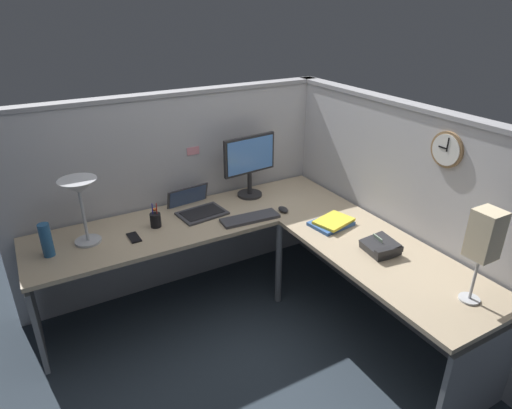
# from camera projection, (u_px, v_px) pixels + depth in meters

# --- Properties ---
(ground_plane) EXTENTS (6.80, 6.80, 0.00)m
(ground_plane) POSITION_uv_depth(u_px,v_px,m) (271.00, 318.00, 3.33)
(ground_plane) COLOR #2D3842
(cubicle_wall_back) EXTENTS (2.57, 0.12, 1.58)m
(cubicle_wall_back) POSITION_uv_depth(u_px,v_px,m) (177.00, 191.00, 3.51)
(cubicle_wall_back) COLOR #B2B2B7
(cubicle_wall_back) RESTS_ON ground
(cubicle_wall_right) EXTENTS (0.12, 2.37, 1.58)m
(cubicle_wall_right) POSITION_uv_depth(u_px,v_px,m) (395.00, 213.00, 3.17)
(cubicle_wall_right) COLOR #B2B2B7
(cubicle_wall_right) RESTS_ON ground
(desk) EXTENTS (2.35, 2.15, 0.73)m
(desk) POSITION_uv_depth(u_px,v_px,m) (258.00, 255.00, 2.96)
(desk) COLOR tan
(desk) RESTS_ON ground
(monitor) EXTENTS (0.46, 0.20, 0.50)m
(monitor) POSITION_uv_depth(u_px,v_px,m) (250.00, 162.00, 3.47)
(monitor) COLOR #232326
(monitor) RESTS_ON desk
(laptop) EXTENTS (0.38, 0.42, 0.22)m
(laptop) POSITION_uv_depth(u_px,v_px,m) (196.00, 207.00, 3.34)
(laptop) COLOR #38383D
(laptop) RESTS_ON desk
(keyboard) EXTENTS (0.44, 0.17, 0.02)m
(keyboard) POSITION_uv_depth(u_px,v_px,m) (250.00, 218.00, 3.20)
(keyboard) COLOR #38383D
(keyboard) RESTS_ON desk
(computer_mouse) EXTENTS (0.06, 0.10, 0.03)m
(computer_mouse) POSITION_uv_depth(u_px,v_px,m) (283.00, 209.00, 3.32)
(computer_mouse) COLOR #232326
(computer_mouse) RESTS_ON desk
(desk_lamp_dome) EXTENTS (0.24, 0.24, 0.44)m
(desk_lamp_dome) POSITION_uv_depth(u_px,v_px,m) (79.00, 192.00, 2.76)
(desk_lamp_dome) COLOR #B7BABF
(desk_lamp_dome) RESTS_ON desk
(pen_cup) EXTENTS (0.08, 0.08, 0.18)m
(pen_cup) POSITION_uv_depth(u_px,v_px,m) (156.00, 220.00, 3.09)
(pen_cup) COLOR black
(pen_cup) RESTS_ON desk
(cell_phone) EXTENTS (0.07, 0.15, 0.01)m
(cell_phone) POSITION_uv_depth(u_px,v_px,m) (134.00, 237.00, 2.96)
(cell_phone) COLOR black
(cell_phone) RESTS_ON desk
(thermos_flask) EXTENTS (0.07, 0.07, 0.22)m
(thermos_flask) POSITION_uv_depth(u_px,v_px,m) (46.00, 240.00, 2.72)
(thermos_flask) COLOR #26598C
(thermos_flask) RESTS_ON desk
(office_phone) EXTENTS (0.21, 0.23, 0.11)m
(office_phone) POSITION_uv_depth(u_px,v_px,m) (381.00, 247.00, 2.78)
(office_phone) COLOR #232326
(office_phone) RESTS_ON desk
(book_stack) EXTENTS (0.32, 0.26, 0.04)m
(book_stack) POSITION_uv_depth(u_px,v_px,m) (332.00, 223.00, 3.12)
(book_stack) COLOR #335999
(book_stack) RESTS_ON desk
(desk_lamp_paper) EXTENTS (0.13, 0.13, 0.53)m
(desk_lamp_paper) POSITION_uv_depth(u_px,v_px,m) (485.00, 237.00, 2.19)
(desk_lamp_paper) COLOR #B7BABF
(desk_lamp_paper) RESTS_ON desk
(wall_clock) EXTENTS (0.04, 0.22, 0.22)m
(wall_clock) POSITION_uv_depth(u_px,v_px,m) (447.00, 150.00, 2.61)
(wall_clock) COLOR olive
(pinned_note_leftmost) EXTENTS (0.10, 0.00, 0.06)m
(pinned_note_leftmost) POSITION_uv_depth(u_px,v_px,m) (193.00, 151.00, 3.39)
(pinned_note_leftmost) COLOR pink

